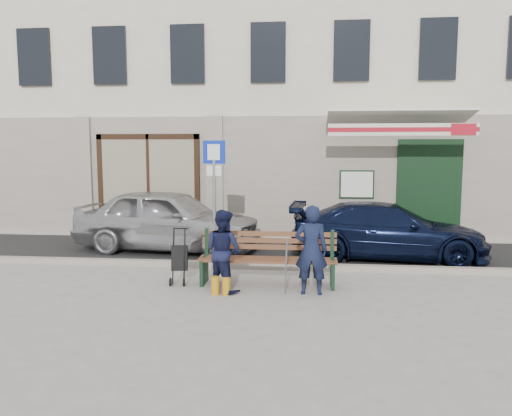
# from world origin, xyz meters

# --- Properties ---
(ground) EXTENTS (80.00, 80.00, 0.00)m
(ground) POSITION_xyz_m (0.00, 0.00, 0.00)
(ground) COLOR #9E9991
(ground) RESTS_ON ground
(asphalt_lane) EXTENTS (60.00, 3.20, 0.01)m
(asphalt_lane) POSITION_xyz_m (0.00, 3.10, 0.01)
(asphalt_lane) COLOR #282828
(asphalt_lane) RESTS_ON ground
(curb) EXTENTS (60.00, 0.18, 0.12)m
(curb) POSITION_xyz_m (0.00, 1.50, 0.06)
(curb) COLOR #9E9384
(curb) RESTS_ON ground
(building) EXTENTS (20.00, 8.27, 10.00)m
(building) POSITION_xyz_m (0.01, 8.45, 4.97)
(building) COLOR beige
(building) RESTS_ON ground
(car_silver) EXTENTS (4.47, 2.25, 1.46)m
(car_silver) POSITION_xyz_m (-2.15, 3.03, 0.73)
(car_silver) COLOR #B6B6BB
(car_silver) RESTS_ON ground
(car_navy) EXTENTS (4.25, 1.94, 1.21)m
(car_navy) POSITION_xyz_m (2.77, 2.75, 0.60)
(car_navy) COLOR black
(car_navy) RESTS_ON ground
(parking_sign) EXTENTS (0.47, 0.12, 2.53)m
(parking_sign) POSITION_xyz_m (-0.85, 1.89, 1.68)
(parking_sign) COLOR gray
(parking_sign) RESTS_ON ground
(bench) EXTENTS (2.40, 1.17, 0.98)m
(bench) POSITION_xyz_m (0.33, 0.35, 0.46)
(bench) COLOR brown
(bench) RESTS_ON ground
(man) EXTENTS (0.54, 0.35, 1.47)m
(man) POSITION_xyz_m (1.12, -0.12, 0.73)
(man) COLOR #121933
(man) RESTS_ON ground
(woman) EXTENTS (0.84, 0.81, 1.37)m
(woman) POSITION_xyz_m (-0.33, -0.10, 0.69)
(woman) COLOR #121634
(woman) RESTS_ON ground
(stroller) EXTENTS (0.31, 0.42, 0.97)m
(stroller) POSITION_xyz_m (-1.18, 0.30, 0.43)
(stroller) COLOR black
(stroller) RESTS_ON ground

